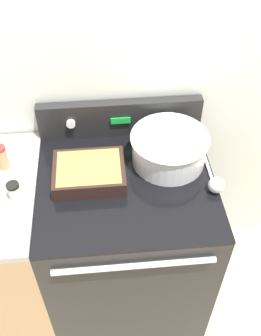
{
  "coord_description": "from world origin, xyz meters",
  "views": [
    {
      "loc": [
        -0.09,
        -0.77,
        2.14
      ],
      "look_at": [
        0.02,
        0.36,
        0.98
      ],
      "focal_mm": 42.0,
      "sensor_mm": 36.0,
      "label": 1
    }
  ],
  "objects": [
    {
      "name": "ladle",
      "position": [
        0.36,
        0.27,
        0.95
      ],
      "size": [
        0.07,
        0.3,
        0.07
      ],
      "color": "#B7B7B7",
      "rests_on": "stove_range"
    },
    {
      "name": "mixing_bowl",
      "position": [
        0.19,
        0.45,
        1.0
      ],
      "size": [
        0.34,
        0.34,
        0.14
      ],
      "color": "silver",
      "rests_on": "stove_range"
    },
    {
      "name": "control_panel",
      "position": [
        0.0,
        0.66,
        1.01
      ],
      "size": [
        0.75,
        0.07,
        0.18
      ],
      "color": "black",
      "rests_on": "stove_range"
    },
    {
      "name": "stove_range",
      "position": [
        0.0,
        0.34,
        0.46
      ],
      "size": [
        0.75,
        0.71,
        0.92
      ],
      "color": "black",
      "rests_on": "ground_plane"
    },
    {
      "name": "kitchen_wall",
      "position": [
        0.0,
        0.72,
        1.25
      ],
      "size": [
        8.0,
        0.05,
        2.5
      ],
      "color": "silver",
      "rests_on": "ground_plane"
    },
    {
      "name": "casserole_dish",
      "position": [
        -0.15,
        0.37,
        0.96
      ],
      "size": [
        0.3,
        0.23,
        0.07
      ],
      "color": "black",
      "rests_on": "stove_range"
    },
    {
      "name": "spice_jar_red_cap",
      "position": [
        -0.52,
        0.46,
        0.99
      ],
      "size": [
        0.05,
        0.05,
        0.11
      ],
      "color": "tan",
      "rests_on": "side_counter"
    },
    {
      "name": "spice_jar_black_cap",
      "position": [
        -0.45,
        0.28,
        0.97
      ],
      "size": [
        0.05,
        0.05,
        0.08
      ],
      "color": "beige",
      "rests_on": "side_counter"
    }
  ]
}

